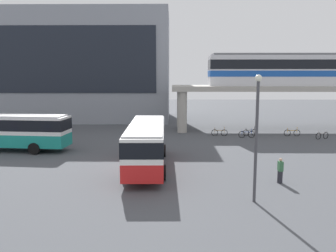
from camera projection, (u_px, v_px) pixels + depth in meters
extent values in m
plane|color=#47494F|center=(144.00, 140.00, 36.60)|extent=(120.00, 120.00, 0.00)
cube|color=gray|center=(63.00, 67.00, 53.50)|extent=(31.97, 12.90, 15.78)
cube|color=black|center=(48.00, 60.00, 46.96)|extent=(28.77, 0.10, 8.84)
cube|color=#ADA89E|center=(283.00, 88.00, 43.06)|extent=(27.12, 6.39, 0.60)
cylinder|color=#ADA89E|center=(182.00, 112.00, 41.24)|extent=(1.10, 1.10, 4.78)
cylinder|color=#ADA89E|center=(181.00, 108.00, 45.98)|extent=(1.10, 1.10, 4.78)
cube|color=silver|center=(287.00, 71.00, 42.75)|extent=(18.87, 2.90, 3.60)
cube|color=#194CA5|center=(287.00, 74.00, 42.81)|extent=(18.93, 2.96, 0.70)
cube|color=black|center=(288.00, 65.00, 42.65)|extent=(18.93, 2.96, 1.10)
cube|color=slate|center=(288.00, 54.00, 42.48)|extent=(18.11, 2.61, 0.24)
cube|color=red|center=(147.00, 154.00, 25.72)|extent=(2.74, 11.05, 1.10)
cube|color=white|center=(146.00, 136.00, 25.54)|extent=(2.74, 11.05, 1.50)
cube|color=black|center=(146.00, 135.00, 25.53)|extent=(2.78, 11.09, 0.96)
cube|color=silver|center=(146.00, 125.00, 25.42)|extent=(2.60, 10.50, 0.12)
cylinder|color=black|center=(134.00, 151.00, 29.28)|extent=(0.30, 1.01, 1.00)
cylinder|color=black|center=(164.00, 151.00, 29.30)|extent=(0.30, 1.01, 1.00)
cylinder|color=black|center=(125.00, 173.00, 22.75)|extent=(0.30, 1.01, 1.00)
cylinder|color=black|center=(164.00, 172.00, 22.77)|extent=(0.30, 1.01, 1.00)
cube|color=teal|center=(7.00, 139.00, 31.52)|extent=(11.18, 3.51, 1.10)
cube|color=white|center=(6.00, 125.00, 31.33)|extent=(11.18, 3.51, 1.50)
cube|color=black|center=(6.00, 124.00, 31.32)|extent=(11.23, 3.55, 0.96)
cube|color=silver|center=(6.00, 115.00, 31.22)|extent=(10.62, 3.33, 0.12)
cylinder|color=black|center=(34.00, 149.00, 30.05)|extent=(1.02, 0.37, 1.00)
cylinder|color=black|center=(47.00, 143.00, 32.51)|extent=(1.02, 0.37, 1.00)
torus|color=black|center=(326.00, 135.00, 37.51)|extent=(0.70, 0.37, 0.74)
torus|color=black|center=(318.00, 136.00, 37.08)|extent=(0.70, 0.37, 0.74)
cylinder|color=silver|center=(322.00, 133.00, 37.25)|extent=(0.97, 0.49, 0.05)
cylinder|color=silver|center=(319.00, 133.00, 37.04)|extent=(0.04, 0.04, 0.55)
cylinder|color=silver|center=(326.00, 132.00, 37.46)|extent=(0.04, 0.04, 0.65)
torus|color=black|center=(252.00, 135.00, 38.09)|extent=(0.74, 0.09, 0.74)
torus|color=black|center=(242.00, 135.00, 38.06)|extent=(0.74, 0.09, 0.74)
cylinder|color=#1E3FA5|center=(247.00, 132.00, 38.03)|extent=(1.05, 0.09, 0.05)
cylinder|color=#1E3FA5|center=(242.00, 132.00, 38.02)|extent=(0.04, 0.04, 0.55)
cylinder|color=#1E3FA5|center=(252.00, 131.00, 38.04)|extent=(0.04, 0.04, 0.65)
torus|color=black|center=(254.00, 132.00, 39.50)|extent=(0.72, 0.29, 0.74)
torus|color=black|center=(246.00, 133.00, 39.18)|extent=(0.72, 0.29, 0.74)
cylinder|color=black|center=(250.00, 130.00, 39.30)|extent=(1.01, 0.38, 0.05)
cylinder|color=black|center=(246.00, 130.00, 39.14)|extent=(0.04, 0.04, 0.55)
cylinder|color=black|center=(254.00, 129.00, 39.45)|extent=(0.04, 0.04, 0.65)
torus|color=black|center=(224.00, 133.00, 39.18)|extent=(0.74, 0.10, 0.74)
torus|color=black|center=(215.00, 133.00, 39.26)|extent=(0.74, 0.10, 0.74)
cylinder|color=#996626|center=(219.00, 130.00, 39.18)|extent=(1.05, 0.11, 0.05)
cylinder|color=#996626|center=(215.00, 130.00, 39.21)|extent=(0.04, 0.04, 0.55)
cylinder|color=#996626|center=(224.00, 130.00, 39.13)|extent=(0.04, 0.04, 0.65)
torus|color=black|center=(297.00, 133.00, 39.10)|extent=(0.74, 0.06, 0.74)
torus|color=black|center=(287.00, 133.00, 39.12)|extent=(0.74, 0.06, 0.74)
cylinder|color=orange|center=(292.00, 130.00, 39.07)|extent=(1.05, 0.06, 0.05)
cylinder|color=orange|center=(287.00, 130.00, 39.07)|extent=(0.04, 0.04, 0.55)
cylinder|color=orange|center=(297.00, 130.00, 39.05)|extent=(0.04, 0.04, 0.65)
cylinder|color=#26262D|center=(280.00, 177.00, 22.19)|extent=(0.32, 0.32, 0.77)
cube|color=#33663F|center=(280.00, 166.00, 22.09)|extent=(0.28, 0.41, 0.61)
sphere|color=tan|center=(281.00, 160.00, 22.03)|extent=(0.21, 0.21, 0.21)
cylinder|color=#3F3F44|center=(256.00, 143.00, 18.50)|extent=(0.16, 0.16, 6.41)
sphere|color=silver|center=(258.00, 78.00, 18.02)|extent=(0.36, 0.36, 0.36)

